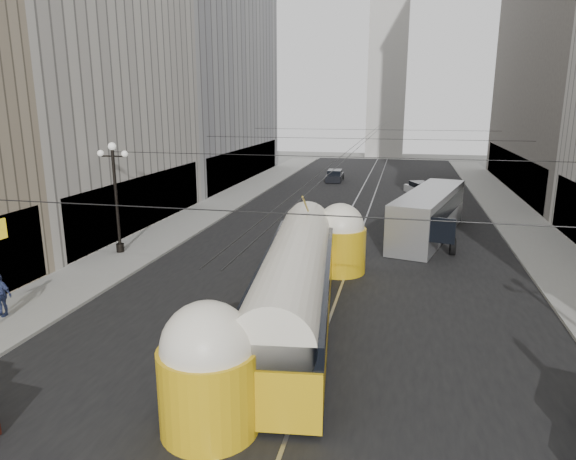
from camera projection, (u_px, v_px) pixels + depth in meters
The scene contains 15 objects.
road at pixel (358, 214), 41.21m from camera, with size 20.00×85.00×0.02m, color black.
sidewalk_left at pixel (230, 199), 47.08m from camera, with size 4.00×72.00×0.15m, color gray.
sidewalk_right at pixel (509, 211), 41.92m from camera, with size 4.00×72.00×0.15m, color gray.
rail_left at pixel (349, 213), 41.37m from camera, with size 0.12×85.00×0.04m, color gray.
rail_right at pixel (367, 214), 41.05m from camera, with size 0.12×85.00×0.04m, color gray.
building_left_far at pixel (194, 50), 56.73m from camera, with size 12.60×28.60×28.60m.
distant_tower at pixel (388, 63), 82.57m from camera, with size 6.00×6.00×31.36m.
lamppost_left_mid at pixel (116, 191), 29.29m from camera, with size 1.86×0.44×6.37m.
catenary at pixel (361, 141), 38.81m from camera, with size 25.00×72.00×0.23m.
streetcar at pixel (295, 282), 20.10m from camera, with size 4.42×16.85×3.72m.
city_bus at pixel (429, 212), 33.77m from camera, with size 5.36×12.47×3.07m.
sedan_white_far at pixel (420, 189), 49.64m from camera, with size 3.06×4.30×1.25m.
sedan_dark_far at pixel (335, 176), 58.23m from camera, with size 1.82×4.18×1.31m.
pedestrian_crossing_a at pixel (165, 380), 14.68m from camera, with size 0.69×0.45×1.89m, color black.
pedestrian_sidewalk_left at pixel (0, 295), 20.92m from camera, with size 1.06×0.60×1.81m, color navy.
Camera 1 is at (3.43, -8.06, 8.65)m, focal length 32.00 mm.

